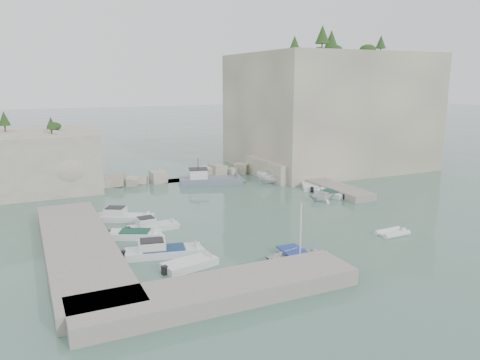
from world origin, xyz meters
name	(u,v)px	position (x,y,z in m)	size (l,w,h in m)	color
ground	(267,223)	(0.00, 0.00, 0.00)	(400.00, 400.00, 0.00)	#4E7667
cliff_east	(328,111)	(23.00, 23.00, 8.50)	(26.00, 22.00, 17.00)	beige
cliff_terrace	(288,168)	(13.00, 18.00, 1.25)	(8.00, 10.00, 2.50)	beige
outcrop_west	(26,161)	(-20.00, 25.00, 3.50)	(16.00, 14.00, 7.00)	beige
quay_west	(79,248)	(-17.00, -1.00, 0.55)	(5.00, 24.00, 1.10)	#9E9689
quay_south	(221,291)	(-10.00, -12.50, 0.55)	(18.00, 4.00, 1.10)	#9E9689
ledge_east	(324,185)	(13.50, 10.00, 0.40)	(3.00, 16.00, 0.80)	#9E9689
breakwater	(183,175)	(-1.00, 22.00, 0.70)	(28.00, 3.00, 1.40)	beige
motorboat_a	(124,220)	(-12.02, 6.59, 0.00)	(6.06, 1.80, 1.40)	silver
motorboat_b	(154,230)	(-10.24, 2.51, 0.00)	(4.84, 1.58, 1.40)	silver
motorboat_c	(135,238)	(-12.21, 1.18, 0.00)	(4.84, 1.76, 0.70)	silver
motorboat_d	(164,255)	(-11.13, -3.89, 0.00)	(6.40, 1.90, 1.40)	silver
motorboat_e	(190,268)	(-10.10, -7.01, 0.00)	(4.32, 1.77, 0.70)	white
rowboat	(300,261)	(-2.28, -9.38, 0.00)	(3.59, 5.02, 1.04)	white
inflatable_dinghy	(392,235)	(8.30, -7.60, 0.00)	(3.03, 1.47, 0.44)	silver
tender_east_a	(322,201)	(9.52, 4.77, 0.00)	(2.71, 3.14, 1.66)	silver
tender_east_b	(331,196)	(11.68, 6.09, 0.00)	(4.28, 1.46, 0.70)	white
tender_east_c	(309,187)	(11.99, 11.05, 0.00)	(5.67, 1.83, 0.70)	silver
tender_east_d	(275,183)	(9.26, 14.85, 0.00)	(1.88, 5.00, 1.93)	white
work_boat	(211,184)	(1.44, 18.07, 0.00)	(8.74, 2.58, 2.20)	slate
rowboat_mast	(301,228)	(-2.28, -9.38, 2.62)	(0.10, 0.10, 4.20)	white
vegetation	(296,47)	(17.83, 24.40, 17.93)	(53.48, 13.88, 13.40)	#1E4219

